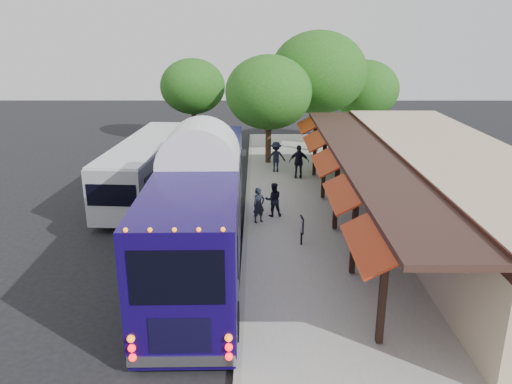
% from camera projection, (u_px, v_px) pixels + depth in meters
% --- Properties ---
extents(ground, '(90.00, 90.00, 0.00)m').
position_uv_depth(ground, '(242.00, 278.00, 17.21)').
color(ground, black).
rests_on(ground, ground).
extents(sidewalk, '(10.00, 40.00, 0.15)m').
position_uv_depth(sidewalk, '(363.00, 231.00, 20.97)').
color(sidewalk, '#9E9B93').
rests_on(sidewalk, ground).
extents(curb, '(0.20, 40.00, 0.16)m').
position_uv_depth(curb, '(246.00, 231.00, 20.98)').
color(curb, gray).
rests_on(curb, ground).
extents(station_shelter, '(8.15, 20.00, 3.60)m').
position_uv_depth(station_shelter, '(449.00, 191.00, 20.42)').
color(station_shelter, tan).
rests_on(station_shelter, ground).
extents(coach_bus, '(2.97, 12.98, 4.13)m').
position_uv_depth(coach_bus, '(202.00, 205.00, 17.72)').
color(coach_bus, '#140650').
rests_on(coach_bus, ground).
extents(city_bus, '(2.97, 10.78, 2.86)m').
position_uv_depth(city_bus, '(147.00, 165.00, 25.32)').
color(city_bus, '#93969B').
rests_on(city_bus, ground).
extents(ped_a, '(0.68, 0.62, 1.56)m').
position_uv_depth(ped_a, '(259.00, 205.00, 21.54)').
color(ped_a, black).
rests_on(ped_a, sidewalk).
extents(ped_b, '(0.83, 0.69, 1.55)m').
position_uv_depth(ped_b, '(273.00, 200.00, 22.27)').
color(ped_b, black).
rests_on(ped_b, sidewalk).
extents(ped_c, '(1.12, 0.48, 1.90)m').
position_uv_depth(ped_c, '(299.00, 162.00, 27.92)').
color(ped_c, black).
rests_on(ped_c, sidewalk).
extents(ped_d, '(1.21, 0.78, 1.78)m').
position_uv_depth(ped_d, '(276.00, 157.00, 29.25)').
color(ped_d, black).
rests_on(ped_d, sidewalk).
extents(sign_board, '(0.12, 0.53, 1.16)m').
position_uv_depth(sign_board, '(302.00, 226.00, 19.26)').
color(sign_board, black).
rests_on(sign_board, sidewalk).
extents(tree_left, '(5.29, 5.29, 6.77)m').
position_uv_depth(tree_left, '(269.00, 92.00, 30.22)').
color(tree_left, '#382314').
rests_on(tree_left, ground).
extents(tree_mid, '(6.37, 6.37, 8.16)m').
position_uv_depth(tree_mid, '(318.00, 73.00, 32.80)').
color(tree_mid, '#382314').
rests_on(tree_mid, ground).
extents(tree_right, '(4.83, 4.83, 6.18)m').
position_uv_depth(tree_right, '(364.00, 89.00, 35.16)').
color(tree_right, '#382314').
rests_on(tree_right, ground).
extents(tree_far, '(4.82, 4.82, 6.17)m').
position_uv_depth(tree_far, '(193.00, 86.00, 37.05)').
color(tree_far, '#382314').
rests_on(tree_far, ground).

